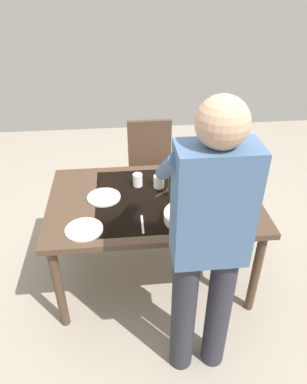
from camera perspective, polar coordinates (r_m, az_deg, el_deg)
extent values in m
plane|color=#9E9384|center=(2.91, 0.00, -12.99)|extent=(6.00, 6.00, 0.00)
cube|color=#4C3828|center=(2.45, 0.00, -1.37)|extent=(1.44, 0.93, 0.04)
cube|color=#B2B7C1|center=(2.44, 0.00, -1.02)|extent=(0.79, 0.79, 0.00)
cylinder|color=#4C3828|center=(3.10, 11.33, -2.11)|extent=(0.06, 0.06, 0.69)
cylinder|color=#4C3828|center=(3.01, -13.23, -3.54)|extent=(0.06, 0.06, 0.69)
cylinder|color=#4C3828|center=(2.53, 16.13, -12.42)|extent=(0.06, 0.06, 0.69)
cylinder|color=#4C3828|center=(2.43, -15.01, -14.73)|extent=(0.06, 0.06, 0.69)
cube|color=#352114|center=(3.24, -0.32, 2.51)|extent=(0.40, 0.40, 0.04)
cube|color=#4C3828|center=(3.28, -0.64, 7.79)|extent=(0.40, 0.04, 0.45)
cylinder|color=#4C3828|center=(3.52, 2.18, 0.90)|extent=(0.04, 0.04, 0.43)
cylinder|color=#4C3828|center=(3.49, -3.36, 0.60)|extent=(0.04, 0.04, 0.43)
cylinder|color=#4C3828|center=(3.24, 2.98, -2.30)|extent=(0.04, 0.04, 0.43)
cylinder|color=#4C3828|center=(3.21, -3.04, -2.66)|extent=(0.04, 0.04, 0.43)
cylinder|color=#2D2D38|center=(2.11, 4.84, -19.05)|extent=(0.14, 0.14, 0.88)
cylinder|color=#2D2D38|center=(2.15, 10.39, -18.40)|extent=(0.14, 0.14, 0.88)
cube|color=#47668E|center=(1.61, 9.56, -2.27)|extent=(0.36, 0.20, 0.60)
sphere|color=tan|center=(1.42, 11.05, 10.94)|extent=(0.22, 0.22, 0.22)
cylinder|color=#47668E|center=(1.74, 2.43, 3.89)|extent=(0.08, 0.52, 0.40)
cylinder|color=#47668E|center=(1.81, 13.22, 4.32)|extent=(0.08, 0.52, 0.40)
cylinder|color=black|center=(2.41, 3.24, 1.29)|extent=(0.07, 0.07, 0.20)
cylinder|color=black|center=(2.34, 3.35, 4.21)|extent=(0.03, 0.03, 0.08)
cylinder|color=black|center=(2.31, 3.39, 5.25)|extent=(0.03, 0.03, 0.02)
cylinder|color=white|center=(2.30, 11.30, -3.97)|extent=(0.06, 0.06, 0.01)
cylinder|color=white|center=(2.28, 11.41, -3.21)|extent=(0.01, 0.01, 0.07)
cone|color=white|center=(2.24, 11.61, -1.72)|extent=(0.07, 0.07, 0.07)
cylinder|color=maroon|center=(2.25, 11.54, -2.19)|extent=(0.03, 0.03, 0.03)
cylinder|color=white|center=(2.83, 11.33, 3.60)|extent=(0.06, 0.06, 0.01)
cylinder|color=white|center=(2.81, 11.41, 4.27)|extent=(0.01, 0.01, 0.07)
cone|color=white|center=(2.78, 11.58, 5.58)|extent=(0.07, 0.07, 0.07)
cylinder|color=maroon|center=(2.79, 11.52, 5.17)|extent=(0.03, 0.03, 0.03)
cylinder|color=silver|center=(2.55, -2.56, 1.96)|extent=(0.07, 0.07, 0.09)
cylinder|color=silver|center=(2.53, 0.85, 1.69)|extent=(0.08, 0.08, 0.09)
cylinder|color=silver|center=(2.70, 10.62, 3.39)|extent=(0.07, 0.07, 0.11)
cylinder|color=silver|center=(2.23, 5.52, -3.91)|extent=(0.30, 0.30, 0.05)
cylinder|color=#C6562D|center=(2.22, 5.55, -3.44)|extent=(0.22, 0.22, 0.03)
cylinder|color=silver|center=(2.20, -11.14, -5.95)|extent=(0.23, 0.23, 0.01)
cylinder|color=silver|center=(2.46, -8.00, -0.84)|extent=(0.23, 0.23, 0.01)
cube|color=silver|center=(2.54, 6.26, 0.46)|extent=(0.05, 0.20, 0.00)
cube|color=silver|center=(2.20, -1.79, -5.24)|extent=(0.02, 0.18, 0.00)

